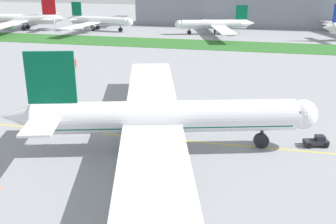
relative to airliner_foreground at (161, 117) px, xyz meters
The scene contains 12 objects.
ground_plane 6.38m from the airliner_foreground, 105.28° to the left, with size 600.00×600.00×0.00m, color gray.
apron_taxi_line 7.79m from the airliner_foreground, 94.89° to the left, with size 280.00×0.36×0.01m, color yellow.
grass_median_strip 108.49m from the airliner_foreground, 90.21° to the left, with size 320.00×24.00×0.10m, color #2D6628.
airliner_foreground is the anchor object (origin of this frame).
pushback_tug 29.37m from the airliner_foreground, 15.16° to the left, with size 6.23×3.25×2.11m.
ground_crew_wingwalker_port 10.47m from the airliner_foreground, 155.85° to the left, with size 0.60×0.37×1.75m.
traffic_cone_near_nose 28.44m from the airliner_foreground, 137.04° to the right, with size 0.36×0.36×0.58m.
service_truck_baggage_loader 71.99m from the airliner_foreground, 129.13° to the left, with size 6.03×2.35×2.76m.
parked_airliner_far_left 170.77m from the airliner_foreground, 129.45° to the left, with size 49.78×79.16×16.49m.
parked_airliner_far_centre 154.53m from the airliner_foreground, 115.77° to the left, with size 39.93×62.84×14.40m.
parked_airliner_far_right 139.60m from the airliner_foreground, 92.17° to the left, with size 39.27×62.56×14.15m.
terminal_building 174.29m from the airliner_foreground, 85.47° to the left, with size 135.57×20.00×18.00m, color gray.
Camera 1 is at (16.12, -66.84, 31.18)m, focal length 43.17 mm.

